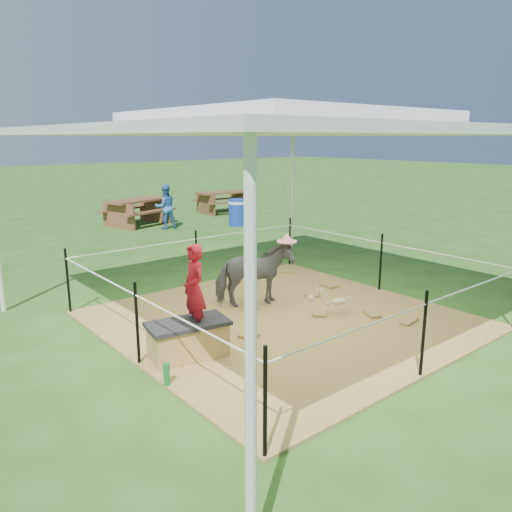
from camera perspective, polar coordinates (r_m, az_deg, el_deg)
ground at (r=7.26m, az=3.04°, el=-7.40°), size 90.00×90.00×0.00m
hay_patch at (r=7.25m, az=3.04°, el=-7.29°), size 4.60×4.60×0.03m
canopy_tent at (r=6.79m, az=3.32°, el=14.37°), size 6.30×6.30×2.90m
rope_fence at (r=7.05m, az=3.10°, el=-2.51°), size 4.54×4.54×1.00m
straw_bale at (r=6.03m, az=-7.73°, el=-9.63°), size 0.95×0.60×0.39m
dark_cloth at (r=5.95m, az=-7.80°, el=-7.67°), size 1.02×0.65×0.05m
woman at (r=5.84m, az=-7.12°, el=-2.82°), size 0.32×0.43×1.06m
green_bottle at (r=5.46m, az=-10.17°, el=-13.15°), size 0.08×0.08×0.25m
pony at (r=7.64m, az=-0.19°, el=-2.16°), size 1.28×0.90×0.99m
pink_hat at (r=7.51m, az=-0.20°, el=2.01°), size 0.31×0.31×0.14m
foal at (r=7.47m, az=9.48°, el=-4.96°), size 0.88×0.67×0.43m
trash_barrel at (r=14.94m, az=-2.16°, el=5.01°), size 0.65×0.65×0.79m
picnic_table_near at (r=15.43m, az=-13.39°, el=4.90°), size 2.17×1.83×0.78m
picnic_table_far at (r=17.55m, az=-3.79°, el=6.16°), size 1.87×1.43×0.74m
distant_person at (r=14.58m, az=-10.31°, el=5.55°), size 0.70×0.60×1.27m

